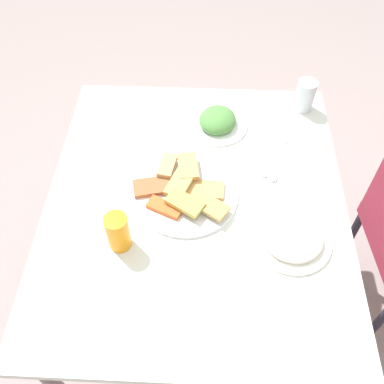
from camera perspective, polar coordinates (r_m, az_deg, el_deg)
The scene contains 10 objects.
ground_plane at distance 2.02m, azimuth 0.35°, elevation -14.36°, with size 6.00×6.00×0.00m, color gray.
dining_table at distance 1.42m, azimuth 0.48°, elevation -3.04°, with size 1.09×0.93×0.77m.
pide_platter at distance 1.35m, azimuth -0.99°, elevation 0.00°, with size 0.32×0.33×0.05m.
salad_plate_greens at distance 1.56m, azimuth 3.36°, elevation 9.24°, with size 0.21×0.21×0.07m.
salad_plate_rice at distance 1.28m, azimuth 13.05°, elevation -5.91°, with size 0.23×0.23×0.04m.
soda_can at distance 1.23m, azimuth -9.70°, elevation -5.18°, with size 0.07×0.07×0.12m, color orange.
drinking_glass at distance 1.66m, azimuth 14.62°, elevation 12.16°, with size 0.07×0.07×0.12m, color silver.
paper_napkin at distance 1.48m, azimuth 10.68°, elevation 4.11°, with size 0.15×0.15×0.00m, color white.
fork at distance 1.48m, azimuth 10.01°, elevation 4.25°, with size 0.16×0.01×0.01m, color silver.
spoon at distance 1.48m, azimuth 11.39°, elevation 4.19°, with size 0.20×0.01×0.01m, color silver.
Camera 1 is at (0.82, 0.02, 1.84)m, focal length 40.64 mm.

